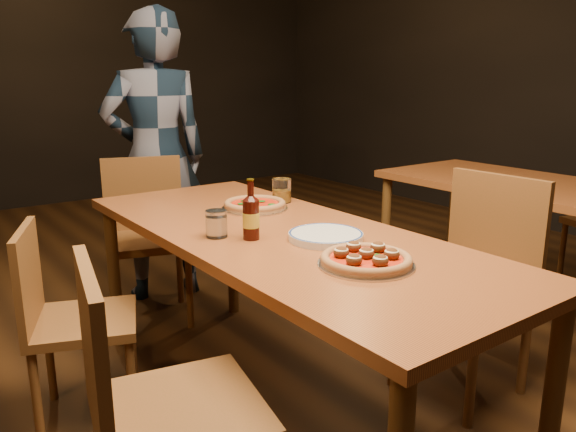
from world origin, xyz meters
TOP-DOWN VIEW (x-y plane):
  - ground at (0.00, 0.00)m, footprint 9.00×9.00m
  - table_main at (0.00, 0.00)m, footprint 0.80×2.00m
  - table_right at (1.70, -0.20)m, footprint 0.80×2.00m
  - chair_main_nw at (-0.65, -0.44)m, footprint 0.51×0.51m
  - chair_main_sw at (-0.65, 0.39)m, footprint 0.50×0.50m
  - chair_main_e at (0.69, -0.35)m, footprint 0.47×0.47m
  - chair_end at (-0.08, 1.13)m, footprint 0.54×0.54m
  - pizza_meatball at (-0.01, -0.48)m, footprint 0.31×0.31m
  - pizza_margherita at (0.13, 0.37)m, footprint 0.29×0.29m
  - plate_stack at (0.07, -0.19)m, footprint 0.27×0.27m
  - beer_bottle at (-0.15, -0.02)m, footprint 0.06×0.06m
  - water_glass at (-0.23, 0.08)m, footprint 0.08×0.08m
  - amber_glass at (0.30, 0.41)m, footprint 0.09×0.09m
  - diner at (0.13, 1.45)m, footprint 0.69×0.52m

SIDE VIEW (x-z plane):
  - ground at x=0.00m, z-range 0.00..0.00m
  - chair_main_sw at x=-0.65m, z-range 0.00..0.83m
  - chair_end at x=-0.08m, z-range 0.00..0.93m
  - chair_main_nw at x=-0.65m, z-range 0.00..0.93m
  - chair_main_e at x=0.69m, z-range 0.00..0.97m
  - table_main at x=0.00m, z-range 0.30..1.05m
  - table_right at x=1.70m, z-range 0.30..1.05m
  - plate_stack at x=0.07m, z-range 0.75..0.78m
  - pizza_margherita at x=0.13m, z-range 0.75..0.79m
  - pizza_meatball at x=-0.01m, z-range 0.74..0.80m
  - water_glass at x=-0.23m, z-range 0.75..0.85m
  - amber_glass at x=0.30m, z-range 0.75..0.86m
  - beer_bottle at x=-0.15m, z-range 0.72..0.94m
  - diner at x=0.13m, z-range 0.00..1.70m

